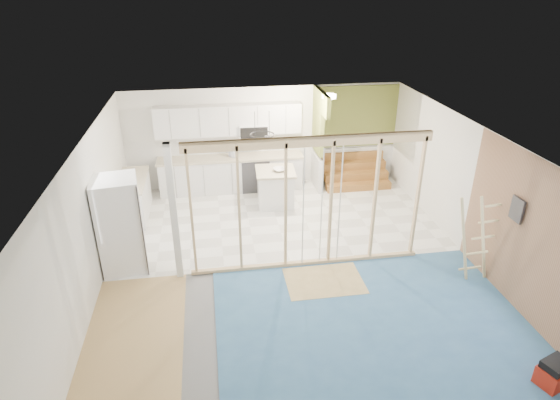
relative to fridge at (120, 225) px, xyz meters
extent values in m
cube|color=slate|center=(3.12, -0.45, -0.92)|extent=(7.00, 8.00, 0.01)
cube|color=white|center=(3.12, -0.45, 1.68)|extent=(7.00, 8.00, 0.01)
cube|color=white|center=(3.12, 3.55, 0.38)|extent=(7.00, 0.01, 2.60)
cube|color=white|center=(3.12, -4.45, 0.38)|extent=(7.00, 0.01, 2.60)
cube|color=white|center=(-0.38, -0.45, 0.38)|extent=(0.01, 8.00, 2.60)
cube|color=white|center=(6.62, -0.45, 0.38)|extent=(0.01, 8.00, 2.60)
cube|color=white|center=(3.12, 1.55, -0.91)|extent=(7.00, 4.00, 0.02)
cube|color=teal|center=(4.12, -2.45, -0.91)|extent=(5.00, 4.00, 0.02)
cube|color=tan|center=(0.37, -2.45, -0.91)|extent=(1.50, 4.00, 0.02)
cube|color=tan|center=(3.62, -1.05, -0.90)|extent=(1.40, 1.00, 0.01)
cube|color=tan|center=(3.42, -0.45, 1.58)|extent=(4.40, 0.09, 0.18)
cube|color=tan|center=(3.42, -0.45, -0.87)|extent=(4.40, 0.09, 0.06)
cube|color=silver|center=(1.02, -0.45, 0.38)|extent=(0.12, 0.14, 2.60)
cube|color=tan|center=(1.32, -0.45, 0.38)|extent=(0.04, 0.09, 2.40)
cube|color=tan|center=(2.16, -0.45, 0.38)|extent=(0.04, 0.09, 2.40)
cube|color=tan|center=(3.00, -0.45, 0.38)|extent=(0.04, 0.09, 2.40)
cube|color=tan|center=(3.84, -0.45, 0.38)|extent=(0.04, 0.09, 2.40)
cube|color=tan|center=(4.68, -0.45, 0.38)|extent=(0.04, 0.09, 2.40)
cube|color=tan|center=(5.52, -0.45, 0.38)|extent=(0.04, 0.09, 2.40)
cylinder|color=silver|center=(3.32, -0.48, 0.30)|extent=(0.02, 0.02, 2.35)
cylinder|color=silver|center=(4.02, -0.43, 0.30)|extent=(0.02, 0.02, 2.35)
cylinder|color=silver|center=(3.67, -0.45, 0.30)|extent=(0.02, 0.02, 2.35)
cube|color=silver|center=(2.22, 3.25, -0.48)|extent=(3.60, 0.60, 0.88)
cube|color=#BEB694|center=(2.22, 3.25, -0.02)|extent=(3.66, 0.64, 0.05)
cube|color=silver|center=(-0.08, 2.15, -0.48)|extent=(0.60, 1.60, 0.88)
cube|color=#BEB694|center=(-0.08, 2.15, -0.02)|extent=(0.64, 1.64, 0.05)
cube|color=silver|center=(2.22, 3.37, 0.93)|extent=(3.60, 0.34, 0.75)
cube|color=white|center=(2.82, 3.33, 0.63)|extent=(0.72, 0.38, 0.36)
cube|color=black|center=(2.82, 3.14, 0.63)|extent=(0.68, 0.02, 0.30)
cube|color=olive|center=(4.42, 3.10, 0.88)|extent=(0.10, 0.90, 1.60)
cube|color=silver|center=(4.42, 3.10, -0.47)|extent=(0.10, 0.90, 0.90)
cube|color=olive|center=(4.42, 2.40, 1.43)|extent=(0.10, 0.50, 0.50)
cube|color=olive|center=(5.52, 3.52, 0.83)|extent=(2.20, 0.04, 1.60)
cube|color=silver|center=(5.52, 3.52, -0.47)|extent=(2.20, 0.04, 0.90)
cube|color=#99612C|center=(5.47, 2.75, -0.82)|extent=(1.70, 0.26, 0.20)
cube|color=#99612C|center=(5.47, 3.01, -0.62)|extent=(1.70, 0.26, 0.20)
cube|color=#99612C|center=(5.47, 3.27, -0.42)|extent=(1.70, 0.26, 0.20)
cube|color=#99612C|center=(5.47, 3.53, -0.22)|extent=(1.70, 0.26, 0.20)
torus|color=black|center=(2.82, 1.45, 1.13)|extent=(0.52, 0.52, 0.02)
cylinder|color=black|center=(2.67, 1.45, 1.38)|extent=(0.01, 0.01, 0.50)
cylinder|color=black|center=(2.97, 1.45, 1.38)|extent=(0.01, 0.01, 0.50)
cylinder|color=#3D3D42|center=(2.72, 1.35, 0.98)|extent=(0.14, 0.14, 0.14)
cylinder|color=#3D3D42|center=(2.94, 1.55, 1.00)|extent=(0.12, 0.12, 0.12)
cube|color=#9E7455|center=(6.60, -2.45, 0.38)|extent=(0.02, 4.00, 2.60)
cube|color=#3D3D42|center=(6.55, -1.85, 0.73)|extent=(0.04, 0.30, 0.40)
cylinder|color=#FFEABF|center=(4.52, 2.55, 1.62)|extent=(0.32, 0.32, 0.08)
cube|color=white|center=(-0.01, 0.00, 0.00)|extent=(0.91, 0.88, 1.84)
cube|color=#3D3D42|center=(0.38, 0.00, 0.00)|extent=(0.13, 0.73, 1.81)
cube|color=white|center=(3.21, 2.25, -0.51)|extent=(0.87, 0.87, 0.83)
cube|color=#BEB694|center=(3.21, 2.25, -0.05)|extent=(0.97, 0.97, 0.05)
imported|color=silver|center=(3.30, 2.19, 0.01)|extent=(0.34, 0.34, 0.07)
imported|color=#A2A6B5|center=(2.23, 3.27, 0.17)|extent=(0.16, 0.17, 0.32)
imported|color=silver|center=(2.29, 3.20, 0.11)|extent=(0.13, 0.13, 0.21)
cube|color=#A41F0F|center=(6.12, -3.85, -0.77)|extent=(0.51, 0.44, 0.30)
cube|color=black|center=(6.12, -3.85, -0.57)|extent=(0.45, 0.39, 0.11)
cube|color=#D1BD7F|center=(6.04, -1.36, -0.08)|extent=(0.39, 0.12, 1.65)
cube|color=#D1BD7F|center=(6.41, -1.36, -0.08)|extent=(0.39, 0.12, 1.65)
cube|color=#D1BD7F|center=(6.27, -1.36, -0.70)|extent=(0.40, 0.12, 0.11)
cube|color=#D1BD7F|center=(6.34, -1.36, -0.38)|extent=(0.40, 0.12, 0.11)
cube|color=#D1BD7F|center=(6.40, -1.36, -0.06)|extent=(0.40, 0.12, 0.11)
cube|color=#D1BD7F|center=(6.47, -1.36, 0.26)|extent=(0.40, 0.12, 0.11)
cube|color=#D1BD7F|center=(6.54, -1.36, 0.58)|extent=(0.40, 0.12, 0.11)
camera|label=1|loc=(1.72, -7.89, 4.13)|focal=30.00mm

